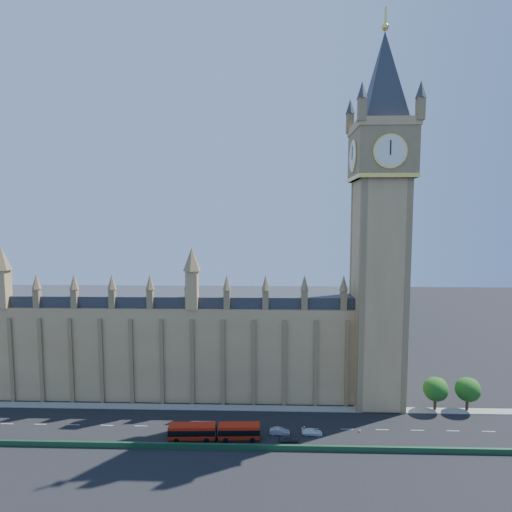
{
  "coord_description": "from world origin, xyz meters",
  "views": [
    {
      "loc": [
        9.67,
        -88.5,
        47.91
      ],
      "look_at": [
        6.65,
        10.0,
        39.12
      ],
      "focal_mm": 28.0,
      "sensor_mm": 36.0,
      "label": 1
    }
  ],
  "objects_px": {
    "red_bus": "(214,432)",
    "car_white": "(312,432)",
    "car_silver": "(280,431)",
    "car_grey": "(289,439)"
  },
  "relations": [
    {
      "from": "red_bus",
      "to": "car_white",
      "type": "xyz_separation_m",
      "value": [
        21.63,
        2.58,
        -1.11
      ]
    },
    {
      "from": "red_bus",
      "to": "car_silver",
      "type": "height_order",
      "value": "red_bus"
    },
    {
      "from": "car_grey",
      "to": "car_white",
      "type": "height_order",
      "value": "car_grey"
    },
    {
      "from": "red_bus",
      "to": "car_grey",
      "type": "distance_m",
      "value": 16.26
    },
    {
      "from": "car_grey",
      "to": "car_white",
      "type": "distance_m",
      "value": 6.16
    },
    {
      "from": "red_bus",
      "to": "car_silver",
      "type": "distance_m",
      "value": 14.62
    },
    {
      "from": "car_grey",
      "to": "car_white",
      "type": "bearing_deg",
      "value": -68.79
    },
    {
      "from": "car_grey",
      "to": "car_silver",
      "type": "relative_size",
      "value": 0.89
    },
    {
      "from": "car_silver",
      "to": "car_white",
      "type": "distance_m",
      "value": 7.25
    },
    {
      "from": "red_bus",
      "to": "car_white",
      "type": "bearing_deg",
      "value": 4.09
    }
  ]
}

